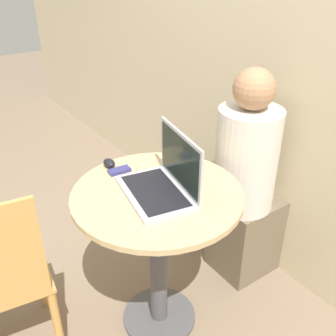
# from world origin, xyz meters

# --- Properties ---
(ground_plane) EXTENTS (12.00, 12.00, 0.00)m
(ground_plane) POSITION_xyz_m (0.00, 0.00, 0.00)
(ground_plane) COLOR #7F6B56
(back_wall) EXTENTS (7.00, 0.05, 2.60)m
(back_wall) POSITION_xyz_m (0.00, 0.79, 1.30)
(back_wall) COLOR beige
(back_wall) RESTS_ON ground_plane
(round_table) EXTENTS (0.71, 0.71, 0.75)m
(round_table) POSITION_xyz_m (0.00, 0.00, 0.56)
(round_table) COLOR #4C4C51
(round_table) RESTS_ON ground_plane
(laptop) EXTENTS (0.39, 0.30, 0.26)m
(laptop) POSITION_xyz_m (0.02, 0.02, 0.81)
(laptop) COLOR #B7B7BC
(laptop) RESTS_ON round_table
(cell_phone) EXTENTS (0.06, 0.10, 0.02)m
(cell_phone) POSITION_xyz_m (-0.23, -0.04, 0.76)
(cell_phone) COLOR navy
(cell_phone) RESTS_ON round_table
(computer_mouse) EXTENTS (0.07, 0.05, 0.04)m
(computer_mouse) POSITION_xyz_m (-0.30, -0.06, 0.77)
(computer_mouse) COLOR black
(computer_mouse) RESTS_ON round_table
(person_seated) EXTENTS (0.31, 0.48, 1.17)m
(person_seated) POSITION_xyz_m (-0.03, 0.61, 0.49)
(person_seated) COLOR brown
(person_seated) RESTS_ON ground_plane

